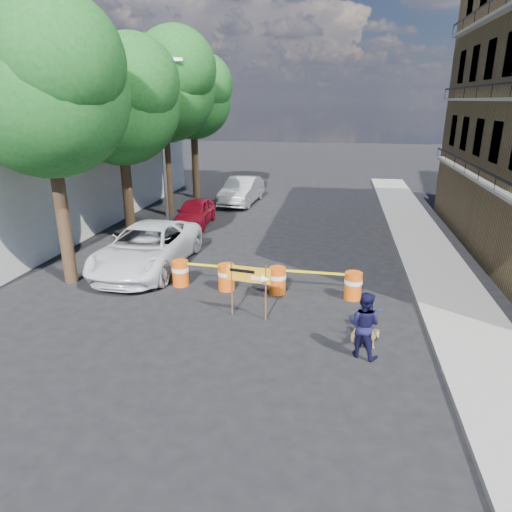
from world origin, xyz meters
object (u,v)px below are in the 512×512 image
at_px(barrel_far_right, 353,285).
at_px(detour_sign, 254,280).
at_px(barrel_mid_left, 227,277).
at_px(pedestrian, 364,325).
at_px(dog, 365,337).
at_px(sedan_red, 195,212).
at_px(sedan_silver, 242,191).
at_px(barrel_far_left, 180,273).
at_px(bicycle, 370,301).
at_px(barrel_mid_right, 277,280).
at_px(suv_white, 147,247).

bearing_deg(barrel_far_right, detour_sign, -145.71).
bearing_deg(barrel_far_right, barrel_mid_left, 179.82).
bearing_deg(pedestrian, dog, -79.71).
bearing_deg(sedan_red, detour_sign, -66.63).
xyz_separation_m(barrel_mid_left, sedan_silver, (-2.28, 13.47, 0.35)).
bearing_deg(barrel_far_right, barrel_far_left, 178.98).
bearing_deg(barrel_far_left, sedan_red, 103.86).
height_order(detour_sign, sedan_red, detour_sign).
height_order(barrel_far_left, detour_sign, detour_sign).
distance_m(barrel_far_right, pedestrian, 3.54).
height_order(bicycle, dog, bicycle).
bearing_deg(barrel_far_right, sedan_silver, 115.69).
bearing_deg(dog, sedan_silver, 40.31).
height_order(barrel_mid_left, detour_sign, detour_sign).
distance_m(barrel_mid_left, sedan_silver, 13.67).
distance_m(barrel_far_right, bicycle, 2.37).
bearing_deg(barrel_mid_right, dog, -49.38).
relative_size(pedestrian, dog, 2.22).
relative_size(barrel_far_left, bicycle, 0.47).
bearing_deg(sedan_silver, barrel_far_right, -60.01).
xyz_separation_m(barrel_far_left, sedan_silver, (-0.62, 13.38, 0.35)).
xyz_separation_m(bicycle, dog, (-0.13, -0.83, -0.63)).
distance_m(barrel_far_left, bicycle, 6.70).
height_order(barrel_mid_left, barrel_far_right, same).
distance_m(pedestrian, sedan_silver, 18.25).
bearing_deg(sedan_red, sedan_silver, 73.54).
relative_size(barrel_mid_right, bicycle, 0.47).
distance_m(barrel_far_right, sedan_silver, 14.97).
relative_size(barrel_far_left, pedestrian, 0.52).
bearing_deg(barrel_far_right, sedan_red, 134.31).
xyz_separation_m(detour_sign, pedestrian, (3.05, -1.54, -0.38)).
distance_m(pedestrian, dog, 0.67).
xyz_separation_m(barrel_far_right, suv_white, (-7.66, 1.54, 0.36)).
bearing_deg(dog, barrel_mid_left, 73.02).
relative_size(barrel_mid_right, pedestrian, 0.52).
xyz_separation_m(barrel_mid_left, detour_sign, (1.30, -1.99, 0.77)).
distance_m(barrel_mid_left, bicycle, 5.14).
distance_m(barrel_far_right, sedan_red, 11.19).
height_order(detour_sign, pedestrian, pedestrian).
xyz_separation_m(barrel_mid_left, barrel_far_right, (4.20, -0.01, 0.00)).
relative_size(bicycle, sedan_silver, 0.39).
bearing_deg(dog, detour_sign, 88.16).
bearing_deg(bicycle, detour_sign, 178.59).
relative_size(barrel_mid_left, barrel_far_right, 1.00).
relative_size(detour_sign, dog, 2.20).
height_order(detour_sign, dog, detour_sign).
bearing_deg(pedestrian, barrel_mid_left, -17.10).
xyz_separation_m(suv_white, sedan_red, (-0.16, 6.46, -0.16)).
bearing_deg(sedan_silver, suv_white, -91.30).
height_order(barrel_far_right, detour_sign, detour_sign).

